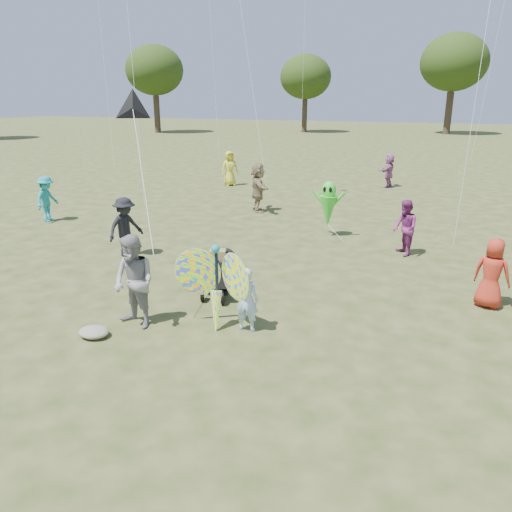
# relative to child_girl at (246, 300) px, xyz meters

# --- Properties ---
(ground) EXTENTS (160.00, 160.00, 0.00)m
(ground) POSITION_rel_child_girl_xyz_m (-0.05, -0.40, -0.62)
(ground) COLOR #51592B
(ground) RESTS_ON ground
(child_girl) EXTENTS (0.47, 0.33, 1.23)m
(child_girl) POSITION_rel_child_girl_xyz_m (0.00, 0.00, 0.00)
(child_girl) COLOR #B4D2FF
(child_girl) RESTS_ON ground
(adult_man) EXTENTS (1.01, 0.88, 1.78)m
(adult_man) POSITION_rel_child_girl_xyz_m (-2.01, -0.60, 0.27)
(adult_man) COLOR gray
(adult_man) RESTS_ON ground
(grey_bag) EXTENTS (0.57, 0.47, 0.18)m
(grey_bag) POSITION_rel_child_girl_xyz_m (-2.49, -1.28, -0.52)
(grey_bag) COLOR gray
(grey_bag) RESTS_ON ground
(crowd_a) EXTENTS (0.83, 0.66, 1.47)m
(crowd_a) POSITION_rel_child_girl_xyz_m (4.25, 2.86, 0.12)
(crowd_a) COLOR #B22E1C
(crowd_a) RESTS_ON ground
(crowd_b) EXTENTS (0.91, 1.19, 1.63)m
(crowd_b) POSITION_rel_child_girl_xyz_m (-4.80, 3.00, 0.20)
(crowd_b) COLOR black
(crowd_b) RESTS_ON ground
(crowd_d) EXTENTS (1.32, 1.75, 1.84)m
(crowd_d) POSITION_rel_child_girl_xyz_m (-3.48, 9.46, 0.30)
(crowd_d) COLOR #937F5A
(crowd_d) RESTS_ON ground
(crowd_e) EXTENTS (0.86, 0.93, 1.53)m
(crowd_e) POSITION_rel_child_girl_xyz_m (2.22, 5.87, 0.15)
(crowd_e) COLOR #7B2968
(crowd_e) RESTS_ON ground
(crowd_g) EXTENTS (0.96, 0.93, 1.67)m
(crowd_g) POSITION_rel_child_girl_xyz_m (-6.85, 14.31, 0.22)
(crowd_g) COLOR yellow
(crowd_g) RESTS_ON ground
(crowd_i) EXTENTS (0.70, 1.08, 1.57)m
(crowd_i) POSITION_rel_child_girl_xyz_m (-9.74, 5.34, 0.17)
(crowd_i) COLOR teal
(crowd_i) RESTS_ON ground
(crowd_j) EXTENTS (0.77, 1.53, 1.58)m
(crowd_j) POSITION_rel_child_girl_xyz_m (0.39, 16.67, 0.17)
(crowd_j) COLOR #A96196
(crowd_j) RESTS_ON ground
(jogging_stroller) EXTENTS (0.73, 1.13, 1.09)m
(jogging_stroller) POSITION_rel_child_girl_xyz_m (-1.17, 1.31, -0.00)
(jogging_stroller) COLOR black
(jogging_stroller) RESTS_ON ground
(butterfly_kite) EXTENTS (1.74, 0.75, 1.82)m
(butterfly_kite) POSITION_rel_child_girl_xyz_m (-0.57, -0.09, 0.22)
(butterfly_kite) COLOR #FF2863
(butterfly_kite) RESTS_ON ground
(delta_kite_rig) EXTENTS (1.91, 2.09, 2.93)m
(delta_kite_rig) POSITION_rel_child_girl_xyz_m (-3.05, 1.24, 3.31)
(delta_kite_rig) COLOR black
(delta_kite_rig) RESTS_ON ground
(alien_kite) EXTENTS (1.12, 0.69, 1.74)m
(alien_kite) POSITION_rel_child_girl_xyz_m (-0.19, 6.98, 0.35)
(alien_kite) COLOR green
(alien_kite) RESTS_ON ground
(tree_line) EXTENTS (91.78, 33.60, 10.79)m
(tree_line) POSITION_rel_child_girl_xyz_m (3.62, 44.59, 6.25)
(tree_line) COLOR #3A2D21
(tree_line) RESTS_ON ground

